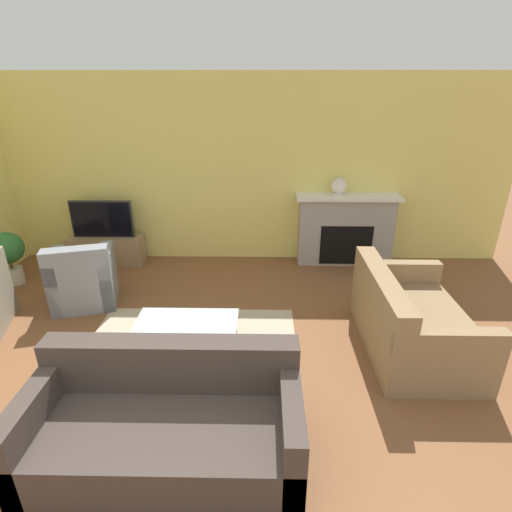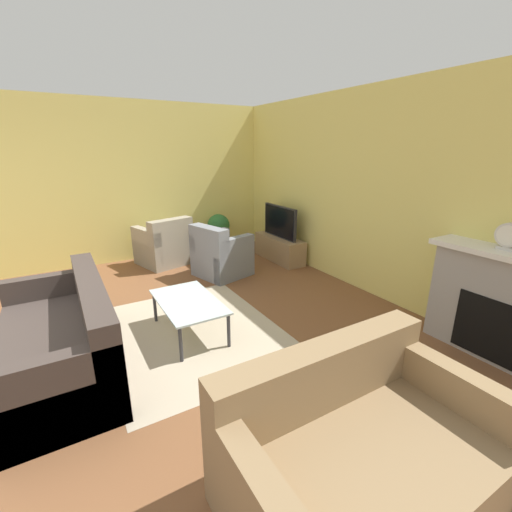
% 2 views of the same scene
% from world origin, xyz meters
% --- Properties ---
extents(wall_back, '(8.87, 0.06, 2.70)m').
position_xyz_m(wall_back, '(0.00, 4.60, 1.35)').
color(wall_back, '#EADB72').
rests_on(wall_back, ground_plane).
extents(area_rug, '(2.20, 1.78, 0.00)m').
position_xyz_m(area_rug, '(0.06, 2.05, 0.00)').
color(area_rug, '#B7A88E').
rests_on(area_rug, ground_plane).
extents(fireplace, '(1.50, 0.38, 1.06)m').
position_xyz_m(fireplace, '(2.04, 4.41, 0.56)').
color(fireplace, '#9E9993').
rests_on(fireplace, ground_plane).
extents(tv_stand, '(1.10, 0.36, 0.42)m').
position_xyz_m(tv_stand, '(-1.56, 4.31, 0.21)').
color(tv_stand, '#997A56').
rests_on(tv_stand, ground_plane).
extents(tv, '(0.91, 0.06, 0.55)m').
position_xyz_m(tv, '(-1.56, 4.31, 0.70)').
color(tv, '#232328').
rests_on(tv, tv_stand).
extents(couch_sectional, '(1.86, 0.87, 0.82)m').
position_xyz_m(couch_sectional, '(0.14, 0.84, 0.29)').
color(couch_sectional, '#3D332D').
rests_on(couch_sectional, ground_plane).
extents(couch_loveseat, '(0.96, 1.53, 0.82)m').
position_xyz_m(couch_loveseat, '(2.31, 2.23, 0.29)').
color(couch_loveseat, '#8C704C').
rests_on(couch_loveseat, ground_plane).
extents(armchair_accent, '(0.88, 0.88, 0.82)m').
position_xyz_m(armchair_accent, '(-1.39, 3.07, 0.31)').
color(armchair_accent, gray).
rests_on(armchair_accent, ground_plane).
extents(coffee_table, '(1.00, 0.58, 0.39)m').
position_xyz_m(coffee_table, '(0.06, 2.03, 0.35)').
color(coffee_table, '#333338').
rests_on(coffee_table, ground_plane).
extents(potted_plant, '(0.42, 0.42, 0.73)m').
position_xyz_m(potted_plant, '(-2.60, 3.60, 0.46)').
color(potted_plant, beige).
rests_on(potted_plant, ground_plane).
extents(mantel_clock, '(0.22, 0.07, 0.25)m').
position_xyz_m(mantel_clock, '(1.89, 4.41, 1.19)').
color(mantel_clock, beige).
rests_on(mantel_clock, fireplace).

